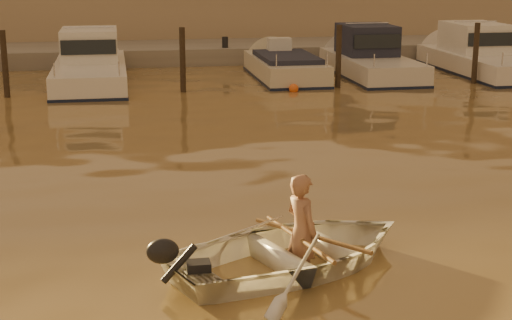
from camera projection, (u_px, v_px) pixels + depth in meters
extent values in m
plane|color=brown|center=(282.00, 248.00, 11.38)|extent=(160.00, 160.00, 0.00)
imported|color=white|center=(295.00, 251.00, 10.59)|extent=(4.27, 3.70, 0.74)
imported|color=#A06C50|center=(302.00, 232.00, 10.58)|extent=(0.57, 0.69, 1.61)
cylinder|color=brown|center=(311.00, 235.00, 10.67)|extent=(1.22, 1.78, 0.13)
cylinder|color=brown|center=(299.00, 238.00, 10.57)|extent=(0.49, 2.07, 0.13)
cylinder|color=#2D2319|center=(5.00, 67.00, 23.35)|extent=(0.18, 0.18, 2.20)
cylinder|color=#2D2319|center=(183.00, 63.00, 24.26)|extent=(0.18, 0.18, 2.20)
cylinder|color=#2D2319|center=(338.00, 60.00, 25.12)|extent=(0.18, 0.18, 2.20)
cylinder|color=#2D2319|center=(475.00, 56.00, 25.93)|extent=(0.18, 0.18, 2.20)
sphere|color=silver|center=(104.00, 95.00, 23.38)|extent=(0.30, 0.30, 0.30)
sphere|color=#E75B1B|center=(294.00, 89.00, 24.50)|extent=(0.30, 0.30, 0.30)
sphere|color=white|center=(405.00, 85.00, 25.21)|extent=(0.30, 0.30, 0.30)
cube|color=gray|center=(171.00, 57.00, 31.82)|extent=(52.00, 4.00, 1.00)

